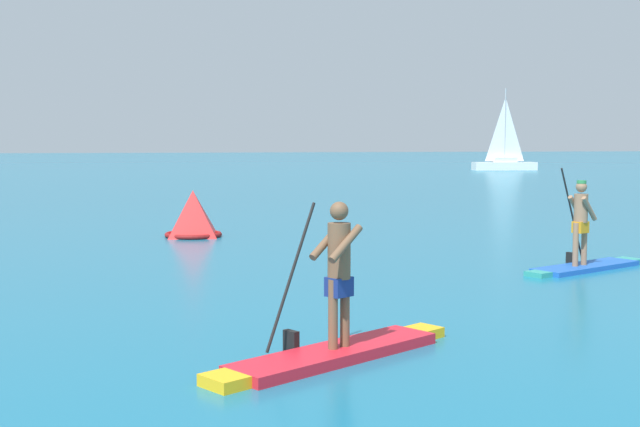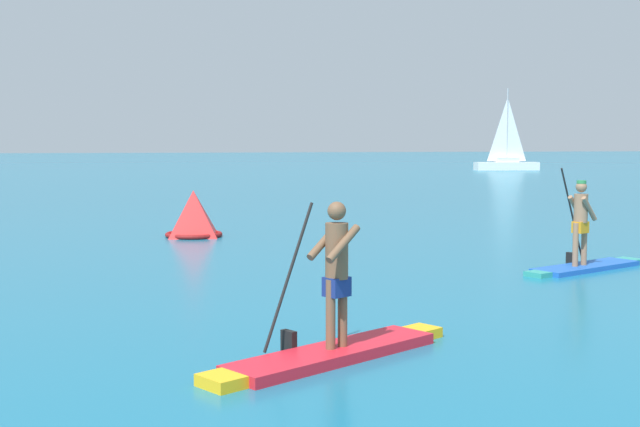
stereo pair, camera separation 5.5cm
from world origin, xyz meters
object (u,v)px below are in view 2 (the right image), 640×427
at_px(sailboat_right_horizon, 507,160).
at_px(race_marker_buoy, 194,216).
at_px(paddleboarder_near_left, 332,330).
at_px(paddleboarder_mid_center, 584,251).

bearing_deg(sailboat_right_horizon, race_marker_buoy, 63.35).
height_order(paddleboarder_near_left, race_marker_buoy, paddleboarder_near_left).
relative_size(race_marker_buoy, sailboat_right_horizon, 0.23).
distance_m(paddleboarder_mid_center, sailboat_right_horizon, 61.56).
xyz_separation_m(paddleboarder_near_left, race_marker_buoy, (0.22, 12.79, 0.21)).
bearing_deg(sailboat_right_horizon, paddleboarder_mid_center, 72.59).
height_order(paddleboarder_mid_center, race_marker_buoy, paddleboarder_mid_center).
xyz_separation_m(paddleboarder_mid_center, race_marker_buoy, (-6.45, 7.84, 0.17)).
distance_m(race_marker_buoy, sailboat_right_horizon, 58.43).
bearing_deg(paddleboarder_near_left, race_marker_buoy, -117.88).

